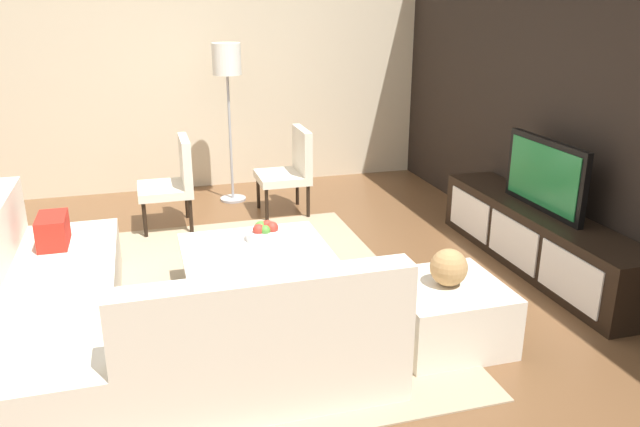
{
  "coord_description": "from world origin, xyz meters",
  "views": [
    {
      "loc": [
        4.07,
        -0.62,
        2.11
      ],
      "look_at": [
        -0.16,
        0.6,
        0.59
      ],
      "focal_mm": 35.15,
      "sensor_mm": 36.0,
      "label": 1
    }
  ],
  "objects_px": {
    "sectional_couch": "(118,320)",
    "decorative_ball": "(449,267)",
    "coffee_table": "(257,272)",
    "floor_lamp": "(227,71)",
    "television": "(545,175)",
    "accent_chair_far": "(291,166)",
    "fruit_bowl": "(265,232)",
    "ottoman": "(445,313)",
    "accent_chair_near": "(174,178)",
    "media_console": "(537,239)"
  },
  "relations": [
    {
      "from": "television",
      "to": "accent_chair_near",
      "type": "xyz_separation_m",
      "value": [
        -1.81,
        -2.76,
        -0.3
      ]
    },
    {
      "from": "sectional_couch",
      "to": "floor_lamp",
      "type": "distance_m",
      "value": 3.42
    },
    {
      "from": "fruit_bowl",
      "to": "sectional_couch",
      "type": "bearing_deg",
      "value": -52.93
    },
    {
      "from": "floor_lamp",
      "to": "coffee_table",
      "type": "bearing_deg",
      "value": -4.35
    },
    {
      "from": "fruit_bowl",
      "to": "floor_lamp",
      "type": "bearing_deg",
      "value": 177.94
    },
    {
      "from": "accent_chair_near",
      "to": "coffee_table",
      "type": "bearing_deg",
      "value": 16.83
    },
    {
      "from": "coffee_table",
      "to": "accent_chair_far",
      "type": "distance_m",
      "value": 1.98
    },
    {
      "from": "television",
      "to": "accent_chair_near",
      "type": "relative_size",
      "value": 1.11
    },
    {
      "from": "media_console",
      "to": "decorative_ball",
      "type": "height_order",
      "value": "decorative_ball"
    },
    {
      "from": "floor_lamp",
      "to": "fruit_bowl",
      "type": "xyz_separation_m",
      "value": [
        2.22,
        -0.08,
        -0.96
      ]
    },
    {
      "from": "accent_chair_near",
      "to": "floor_lamp",
      "type": "height_order",
      "value": "floor_lamp"
    },
    {
      "from": "television",
      "to": "sectional_couch",
      "type": "height_order",
      "value": "television"
    },
    {
      "from": "ottoman",
      "to": "television",
      "type": "bearing_deg",
      "value": 124.41
    },
    {
      "from": "media_console",
      "to": "sectional_couch",
      "type": "bearing_deg",
      "value": -80.9
    },
    {
      "from": "accent_chair_near",
      "to": "media_console",
      "type": "bearing_deg",
      "value": 58.4
    },
    {
      "from": "coffee_table",
      "to": "floor_lamp",
      "type": "bearing_deg",
      "value": 175.65
    },
    {
      "from": "coffee_table",
      "to": "decorative_ball",
      "type": "distance_m",
      "value": 1.45
    },
    {
      "from": "media_console",
      "to": "accent_chair_far",
      "type": "xyz_separation_m",
      "value": [
        -1.93,
        -1.59,
        0.24
      ]
    },
    {
      "from": "accent_chair_near",
      "to": "fruit_bowl",
      "type": "relative_size",
      "value": 3.11
    },
    {
      "from": "fruit_bowl",
      "to": "coffee_table",
      "type": "bearing_deg",
      "value": -29.62
    },
    {
      "from": "television",
      "to": "floor_lamp",
      "type": "distance_m",
      "value": 3.33
    },
    {
      "from": "fruit_bowl",
      "to": "decorative_ball",
      "type": "height_order",
      "value": "decorative_ball"
    },
    {
      "from": "media_console",
      "to": "floor_lamp",
      "type": "relative_size",
      "value": 1.38
    },
    {
      "from": "coffee_table",
      "to": "ottoman",
      "type": "distance_m",
      "value": 1.42
    },
    {
      "from": "accent_chair_near",
      "to": "accent_chair_far",
      "type": "distance_m",
      "value": 1.18
    },
    {
      "from": "television",
      "to": "coffee_table",
      "type": "bearing_deg",
      "value": -92.49
    },
    {
      "from": "sectional_couch",
      "to": "decorative_ball",
      "type": "relative_size",
      "value": 10.18
    },
    {
      "from": "media_console",
      "to": "sectional_couch",
      "type": "height_order",
      "value": "sectional_couch"
    },
    {
      "from": "floor_lamp",
      "to": "accent_chair_far",
      "type": "bearing_deg",
      "value": 42.39
    },
    {
      "from": "coffee_table",
      "to": "accent_chair_far",
      "type": "height_order",
      "value": "accent_chair_far"
    },
    {
      "from": "media_console",
      "to": "ottoman",
      "type": "height_order",
      "value": "media_console"
    },
    {
      "from": "accent_chair_near",
      "to": "floor_lamp",
      "type": "xyz_separation_m",
      "value": [
        -0.69,
        0.65,
        0.9
      ]
    },
    {
      "from": "floor_lamp",
      "to": "sectional_couch",
      "type": "bearing_deg",
      "value": -20.69
    },
    {
      "from": "sectional_couch",
      "to": "accent_chair_near",
      "type": "height_order",
      "value": "accent_chair_near"
    },
    {
      "from": "coffee_table",
      "to": "fruit_bowl",
      "type": "bearing_deg",
      "value": 150.38
    },
    {
      "from": "fruit_bowl",
      "to": "accent_chair_far",
      "type": "height_order",
      "value": "accent_chair_far"
    },
    {
      "from": "sectional_couch",
      "to": "accent_chair_near",
      "type": "xyz_separation_m",
      "value": [
        -2.34,
        0.5,
        0.21
      ]
    },
    {
      "from": "accent_chair_near",
      "to": "fruit_bowl",
      "type": "xyz_separation_m",
      "value": [
        1.53,
        0.57,
        -0.05
      ]
    },
    {
      "from": "ottoman",
      "to": "sectional_couch",
      "type": "bearing_deg",
      "value": -99.59
    },
    {
      "from": "accent_chair_near",
      "to": "fruit_bowl",
      "type": "bearing_deg",
      "value": 21.98
    },
    {
      "from": "accent_chair_near",
      "to": "floor_lamp",
      "type": "relative_size",
      "value": 0.52
    },
    {
      "from": "coffee_table",
      "to": "decorative_ball",
      "type": "relative_size",
      "value": 4.44
    },
    {
      "from": "sectional_couch",
      "to": "accent_chair_near",
      "type": "relative_size",
      "value": 2.77
    },
    {
      "from": "television",
      "to": "floor_lamp",
      "type": "relative_size",
      "value": 0.58
    },
    {
      "from": "media_console",
      "to": "sectional_couch",
      "type": "distance_m",
      "value": 3.3
    },
    {
      "from": "coffee_table",
      "to": "floor_lamp",
      "type": "height_order",
      "value": "floor_lamp"
    },
    {
      "from": "television",
      "to": "accent_chair_far",
      "type": "bearing_deg",
      "value": -140.55
    },
    {
      "from": "sectional_couch",
      "to": "decorative_ball",
      "type": "xyz_separation_m",
      "value": [
        0.34,
        2.0,
        0.24
      ]
    },
    {
      "from": "media_console",
      "to": "ottoman",
      "type": "xyz_separation_m",
      "value": [
        0.86,
        -1.25,
        -0.05
      ]
    },
    {
      "from": "media_console",
      "to": "accent_chair_far",
      "type": "height_order",
      "value": "accent_chair_far"
    }
  ]
}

